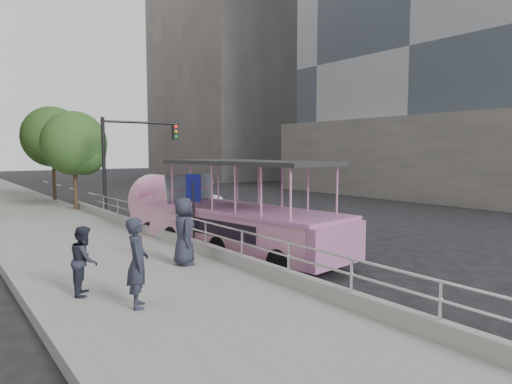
{
  "coord_description": "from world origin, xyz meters",
  "views": [
    {
      "loc": [
        -10.1,
        -10.26,
        3.54
      ],
      "look_at": [
        -0.12,
        3.47,
        2.01
      ],
      "focal_mm": 32.0,
      "sensor_mm": 36.0,
      "label": 1
    }
  ],
  "objects_px": {
    "car": "(210,207)",
    "street_tree_far": "(54,139)",
    "duck_boat": "(222,218)",
    "pedestrian_near": "(137,263)",
    "parking_sign": "(194,206)",
    "street_tree_near": "(76,146)",
    "pedestrian_mid": "(84,260)",
    "traffic_signal": "(127,152)",
    "pedestrian_far": "(184,231)"
  },
  "relations": [
    {
      "from": "car",
      "to": "street_tree_far",
      "type": "relative_size",
      "value": 0.63
    },
    {
      "from": "duck_boat",
      "to": "pedestrian_near",
      "type": "bearing_deg",
      "value": -136.93
    },
    {
      "from": "parking_sign",
      "to": "street_tree_near",
      "type": "xyz_separation_m",
      "value": [
        -0.3,
        12.91,
        2.07
      ]
    },
    {
      "from": "pedestrian_mid",
      "to": "duck_boat",
      "type": "bearing_deg",
      "value": -38.71
    },
    {
      "from": "pedestrian_near",
      "to": "car",
      "type": "bearing_deg",
      "value": -14.03
    },
    {
      "from": "traffic_signal",
      "to": "street_tree_far",
      "type": "distance_m",
      "value": 9.57
    },
    {
      "from": "pedestrian_far",
      "to": "traffic_signal",
      "type": "height_order",
      "value": "traffic_signal"
    },
    {
      "from": "car",
      "to": "pedestrian_far",
      "type": "height_order",
      "value": "pedestrian_far"
    },
    {
      "from": "street_tree_near",
      "to": "pedestrian_mid",
      "type": "bearing_deg",
      "value": -104.24
    },
    {
      "from": "traffic_signal",
      "to": "street_tree_far",
      "type": "relative_size",
      "value": 0.81
    },
    {
      "from": "pedestrian_near",
      "to": "parking_sign",
      "type": "distance_m",
      "value": 5.7
    },
    {
      "from": "pedestrian_near",
      "to": "street_tree_far",
      "type": "bearing_deg",
      "value": 13.74
    },
    {
      "from": "pedestrian_mid",
      "to": "street_tree_far",
      "type": "height_order",
      "value": "street_tree_far"
    },
    {
      "from": "duck_boat",
      "to": "parking_sign",
      "type": "relative_size",
      "value": 3.57
    },
    {
      "from": "pedestrian_far",
      "to": "parking_sign",
      "type": "height_order",
      "value": "parking_sign"
    },
    {
      "from": "pedestrian_mid",
      "to": "street_tree_near",
      "type": "distance_m",
      "value": 16.46
    },
    {
      "from": "street_tree_near",
      "to": "street_tree_far",
      "type": "height_order",
      "value": "street_tree_far"
    },
    {
      "from": "duck_boat",
      "to": "pedestrian_mid",
      "type": "distance_m",
      "value": 6.35
    },
    {
      "from": "pedestrian_near",
      "to": "pedestrian_far",
      "type": "relative_size",
      "value": 0.98
    },
    {
      "from": "pedestrian_mid",
      "to": "pedestrian_far",
      "type": "height_order",
      "value": "pedestrian_far"
    },
    {
      "from": "traffic_signal",
      "to": "street_tree_near",
      "type": "bearing_deg",
      "value": 114.98
    },
    {
      "from": "street_tree_far",
      "to": "parking_sign",
      "type": "bearing_deg",
      "value": -89.68
    },
    {
      "from": "pedestrian_far",
      "to": "street_tree_near",
      "type": "distance_m",
      "value": 14.86
    },
    {
      "from": "duck_boat",
      "to": "traffic_signal",
      "type": "bearing_deg",
      "value": 89.82
    },
    {
      "from": "street_tree_far",
      "to": "street_tree_near",
      "type": "bearing_deg",
      "value": -91.91
    },
    {
      "from": "pedestrian_mid",
      "to": "street_tree_near",
      "type": "bearing_deg",
      "value": 8.25
    },
    {
      "from": "pedestrian_near",
      "to": "duck_boat",
      "type": "bearing_deg",
      "value": -24.52
    },
    {
      "from": "pedestrian_mid",
      "to": "parking_sign",
      "type": "relative_size",
      "value": 0.56
    },
    {
      "from": "parking_sign",
      "to": "traffic_signal",
      "type": "relative_size",
      "value": 0.54
    },
    {
      "from": "street_tree_near",
      "to": "street_tree_far",
      "type": "relative_size",
      "value": 0.89
    },
    {
      "from": "car",
      "to": "pedestrian_near",
      "type": "xyz_separation_m",
      "value": [
        -8.32,
        -11.27,
        0.55
      ]
    },
    {
      "from": "pedestrian_far",
      "to": "parking_sign",
      "type": "distance_m",
      "value": 2.16
    },
    {
      "from": "pedestrian_near",
      "to": "parking_sign",
      "type": "height_order",
      "value": "parking_sign"
    },
    {
      "from": "car",
      "to": "traffic_signal",
      "type": "height_order",
      "value": "traffic_signal"
    },
    {
      "from": "car",
      "to": "street_tree_far",
      "type": "xyz_separation_m",
      "value": [
        -4.77,
        12.0,
        3.62
      ]
    },
    {
      "from": "pedestrian_mid",
      "to": "parking_sign",
      "type": "height_order",
      "value": "parking_sign"
    },
    {
      "from": "duck_boat",
      "to": "street_tree_far",
      "type": "xyz_separation_m",
      "value": [
        -1.37,
        18.67,
        3.11
      ]
    },
    {
      "from": "street_tree_near",
      "to": "duck_boat",
      "type": "bearing_deg",
      "value": -82.94
    },
    {
      "from": "car",
      "to": "parking_sign",
      "type": "bearing_deg",
      "value": -117.51
    },
    {
      "from": "duck_boat",
      "to": "street_tree_far",
      "type": "height_order",
      "value": "street_tree_far"
    },
    {
      "from": "pedestrian_near",
      "to": "street_tree_far",
      "type": "height_order",
      "value": "street_tree_far"
    },
    {
      "from": "duck_boat",
      "to": "parking_sign",
      "type": "height_order",
      "value": "duck_boat"
    },
    {
      "from": "pedestrian_far",
      "to": "pedestrian_near",
      "type": "bearing_deg",
      "value": 150.67
    },
    {
      "from": "pedestrian_near",
      "to": "street_tree_near",
      "type": "height_order",
      "value": "street_tree_near"
    },
    {
      "from": "pedestrian_near",
      "to": "street_tree_near",
      "type": "xyz_separation_m",
      "value": [
        3.34,
        17.26,
        2.58
      ]
    },
    {
      "from": "pedestrian_near",
      "to": "pedestrian_far",
      "type": "xyz_separation_m",
      "value": [
        2.42,
        2.65,
        0.02
      ]
    },
    {
      "from": "pedestrian_mid",
      "to": "street_tree_far",
      "type": "relative_size",
      "value": 0.24
    },
    {
      "from": "traffic_signal",
      "to": "street_tree_near",
      "type": "height_order",
      "value": "street_tree_near"
    },
    {
      "from": "parking_sign",
      "to": "street_tree_near",
      "type": "distance_m",
      "value": 13.08
    },
    {
      "from": "duck_boat",
      "to": "street_tree_near",
      "type": "distance_m",
      "value": 13.03
    }
  ]
}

